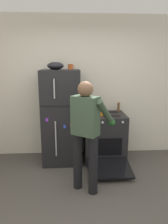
# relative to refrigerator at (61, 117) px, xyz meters

# --- Properties ---
(ground) EXTENTS (8.00, 8.00, 0.00)m
(ground) POSITION_rel_refrigerator_xyz_m (0.40, -1.57, -0.85)
(ground) COLOR #4C4742
(kitchen_wall_back) EXTENTS (6.00, 0.10, 2.70)m
(kitchen_wall_back) POSITION_rel_refrigerator_xyz_m (0.40, 0.38, 0.50)
(kitchen_wall_back) COLOR silver
(kitchen_wall_back) RESTS_ON ground
(refrigerator) EXTENTS (0.68, 0.72, 1.71)m
(refrigerator) POSITION_rel_refrigerator_xyz_m (0.00, 0.00, 0.00)
(refrigerator) COLOR black
(refrigerator) RESTS_ON ground
(stove_range) EXTENTS (0.76, 1.21, 0.90)m
(stove_range) POSITION_rel_refrigerator_xyz_m (0.81, -0.02, -0.42)
(stove_range) COLOR black
(stove_range) RESTS_ON ground
(person_cook) EXTENTS (0.68, 0.73, 1.60)m
(person_cook) POSITION_rel_refrigerator_xyz_m (0.40, -0.99, 0.10)
(person_cook) COLOR black
(person_cook) RESTS_ON ground
(red_pot) EXTENTS (0.38, 0.28, 0.12)m
(red_pot) POSITION_rel_refrigerator_xyz_m (0.65, -0.05, 0.10)
(red_pot) COLOR orange
(red_pot) RESTS_ON stove_range
(coffee_mug) EXTENTS (0.11, 0.08, 0.10)m
(coffee_mug) POSITION_rel_refrigerator_xyz_m (0.18, 0.05, 0.90)
(coffee_mug) COLOR #B24C1E
(coffee_mug) RESTS_ON refrigerator
(pepper_mill) EXTENTS (0.05, 0.05, 0.17)m
(pepper_mill) POSITION_rel_refrigerator_xyz_m (1.11, 0.20, 0.13)
(pepper_mill) COLOR brown
(pepper_mill) RESTS_ON stove_range
(mixing_bowl) EXTENTS (0.29, 0.29, 0.13)m
(mixing_bowl) POSITION_rel_refrigerator_xyz_m (-0.08, 0.00, 0.92)
(mixing_bowl) COLOR black
(mixing_bowl) RESTS_ON refrigerator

